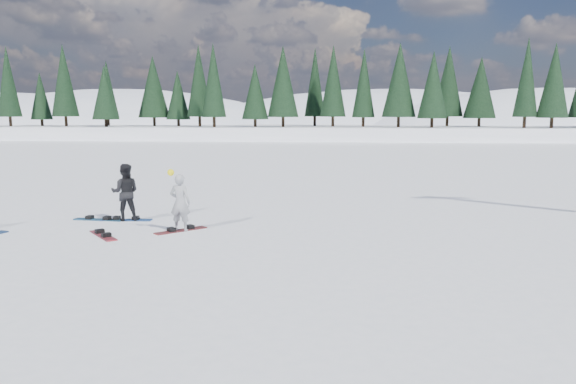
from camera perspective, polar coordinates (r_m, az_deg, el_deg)
The scene contains 8 objects.
ground at distance 15.13m, azimuth -9.78°, elevation -4.21°, with size 420.00×420.00×0.00m, color white.
alpine_backdrop at distance 204.75m, azimuth 1.06°, elevation 3.23°, with size 412.50×227.00×53.20m.
snowboarder_woman at distance 15.40m, azimuth -10.92°, elevation -1.02°, with size 0.60×0.42×1.70m.
snowboarder_man at distance 17.29m, azimuth -16.21°, elevation -0.03°, with size 0.83×0.64×1.70m, color black.
snowboard_woman at distance 15.54m, azimuth -10.83°, elevation -3.85°, with size 1.50×0.28×0.03m, color maroon.
snowboard_man at distance 17.42m, azimuth -16.11°, elevation -2.75°, with size 1.50×0.28×0.03m, color #1D4FA0.
snowboard_loose_c at distance 17.72m, azimuth -18.70°, elevation -2.67°, with size 1.50×0.28×0.03m, color #195D8E.
snowboard_loose_b at distance 15.42m, azimuth -18.27°, elevation -4.21°, with size 1.50×0.28×0.03m, color maroon.
Camera 1 is at (3.94, -14.26, 3.18)m, focal length 35.00 mm.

